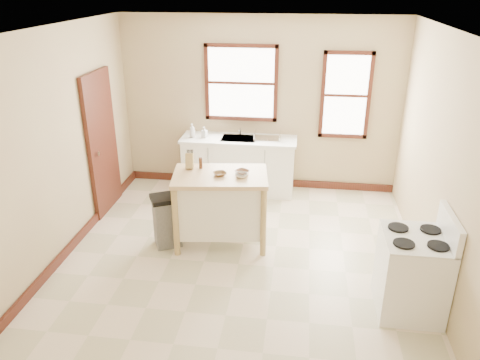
# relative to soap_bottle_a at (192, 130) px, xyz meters

# --- Properties ---
(floor) EXTENTS (5.00, 5.00, 0.00)m
(floor) POSITION_rel_soap_bottle_a_xyz_m (1.05, -2.15, -1.03)
(floor) COLOR #F5DFC2
(floor) RESTS_ON ground
(ceiling) EXTENTS (5.00, 5.00, 0.00)m
(ceiling) POSITION_rel_soap_bottle_a_xyz_m (1.05, -2.15, 1.77)
(ceiling) COLOR white
(ceiling) RESTS_ON ground
(wall_back) EXTENTS (4.50, 0.04, 2.80)m
(wall_back) POSITION_rel_soap_bottle_a_xyz_m (1.05, 0.35, 0.37)
(wall_back) COLOR tan
(wall_back) RESTS_ON ground
(wall_left) EXTENTS (0.04, 5.00, 2.80)m
(wall_left) POSITION_rel_soap_bottle_a_xyz_m (-1.20, -2.15, 0.37)
(wall_left) COLOR tan
(wall_left) RESTS_ON ground
(wall_right) EXTENTS (0.04, 5.00, 2.80)m
(wall_right) POSITION_rel_soap_bottle_a_xyz_m (3.30, -2.15, 0.37)
(wall_right) COLOR tan
(wall_right) RESTS_ON ground
(window_main) EXTENTS (1.17, 0.06, 1.22)m
(window_main) POSITION_rel_soap_bottle_a_xyz_m (0.75, 0.33, 0.72)
(window_main) COLOR #3F1D11
(window_main) RESTS_ON wall_back
(window_side) EXTENTS (0.77, 0.06, 1.37)m
(window_side) POSITION_rel_soap_bottle_a_xyz_m (2.40, 0.33, 0.57)
(window_side) COLOR #3F1D11
(window_side) RESTS_ON wall_back
(door_left) EXTENTS (0.06, 0.90, 2.10)m
(door_left) POSITION_rel_soap_bottle_a_xyz_m (-1.16, -0.85, 0.02)
(door_left) COLOR #3F1D11
(door_left) RESTS_ON ground
(baseboard_back) EXTENTS (4.50, 0.04, 0.12)m
(baseboard_back) POSITION_rel_soap_bottle_a_xyz_m (1.05, 0.32, -0.97)
(baseboard_back) COLOR #3F1D11
(baseboard_back) RESTS_ON ground
(baseboard_left) EXTENTS (0.04, 5.00, 0.12)m
(baseboard_left) POSITION_rel_soap_bottle_a_xyz_m (-1.17, -2.15, -0.97)
(baseboard_left) COLOR #3F1D11
(baseboard_left) RESTS_ON ground
(sink_counter) EXTENTS (1.86, 0.62, 0.92)m
(sink_counter) POSITION_rel_soap_bottle_a_xyz_m (0.75, 0.05, -0.57)
(sink_counter) COLOR white
(sink_counter) RESTS_ON ground
(faucet) EXTENTS (0.03, 0.03, 0.22)m
(faucet) POSITION_rel_soap_bottle_a_xyz_m (0.75, 0.23, -0.00)
(faucet) COLOR silver
(faucet) RESTS_ON sink_counter
(soap_bottle_a) EXTENTS (0.10, 0.10, 0.23)m
(soap_bottle_a) POSITION_rel_soap_bottle_a_xyz_m (0.00, 0.00, 0.00)
(soap_bottle_a) COLOR #B2B2B2
(soap_bottle_a) RESTS_ON sink_counter
(soap_bottle_b) EXTENTS (0.10, 0.10, 0.18)m
(soap_bottle_b) POSITION_rel_soap_bottle_a_xyz_m (0.20, 0.02, -0.03)
(soap_bottle_b) COLOR #B2B2B2
(soap_bottle_b) RESTS_ON sink_counter
(dish_rack) EXTENTS (0.48, 0.40, 0.10)m
(dish_rack) POSITION_rel_soap_bottle_a_xyz_m (1.21, 0.08, -0.06)
(dish_rack) COLOR silver
(dish_rack) RESTS_ON sink_counter
(kitchen_island) EXTENTS (1.29, 0.92, 0.98)m
(kitchen_island) POSITION_rel_soap_bottle_a_xyz_m (0.74, -1.62, -0.54)
(kitchen_island) COLOR #F8D391
(kitchen_island) RESTS_ON ground
(knife_block) EXTENTS (0.11, 0.11, 0.20)m
(knife_block) POSITION_rel_soap_bottle_a_xyz_m (0.31, -1.48, 0.05)
(knife_block) COLOR tan
(knife_block) RESTS_ON kitchen_island
(pepper_grinder) EXTENTS (0.04, 0.04, 0.15)m
(pepper_grinder) POSITION_rel_soap_bottle_a_xyz_m (0.45, -1.45, 0.03)
(pepper_grinder) COLOR #462512
(pepper_grinder) RESTS_ON kitchen_island
(bowl_a) EXTENTS (0.23, 0.23, 0.04)m
(bowl_a) POSITION_rel_soap_bottle_a_xyz_m (0.74, -1.66, -0.03)
(bowl_a) COLOR brown
(bowl_a) RESTS_ON kitchen_island
(bowl_b) EXTENTS (0.24, 0.24, 0.04)m
(bowl_b) POSITION_rel_soap_bottle_a_xyz_m (1.02, -1.56, -0.03)
(bowl_b) COLOR brown
(bowl_b) RESTS_ON kitchen_island
(bowl_c) EXTENTS (0.20, 0.20, 0.05)m
(bowl_c) POSITION_rel_soap_bottle_a_xyz_m (1.02, -1.68, -0.02)
(bowl_c) COLOR silver
(bowl_c) RESTS_ON kitchen_island
(trash_bin) EXTENTS (0.47, 0.44, 0.71)m
(trash_bin) POSITION_rel_soap_bottle_a_xyz_m (0.05, -1.80, -0.68)
(trash_bin) COLOR gray
(trash_bin) RESTS_ON ground
(gas_stove) EXTENTS (0.71, 0.72, 1.15)m
(gas_stove) POSITION_rel_soap_bottle_a_xyz_m (2.96, -2.73, -0.46)
(gas_stove) COLOR white
(gas_stove) RESTS_ON ground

